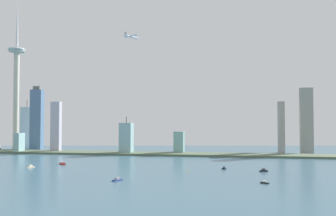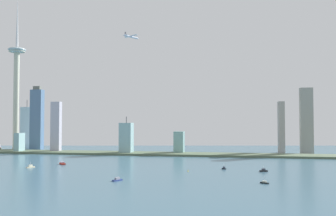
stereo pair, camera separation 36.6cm
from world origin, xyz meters
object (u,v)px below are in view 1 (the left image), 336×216
Objects in this scene: boat_6 at (224,168)px; skyscraper_0 at (126,138)px; channel_buoy_0 at (188,170)px; boat_5 at (117,180)px; boat_4 at (265,182)px; skyscraper_7 at (27,128)px; skyscraper_2 at (37,119)px; airplane at (131,37)px; skyscraper_1 at (19,143)px; boat_0 at (31,167)px; skyscraper_6 at (56,127)px; boat_3 at (264,171)px; boat_2 at (62,163)px; observation_tower at (16,77)px; skyscraper_5 at (281,127)px; skyscraper_3 at (179,143)px; skyscraper_4 at (306,121)px.

skyscraper_0 is at bearing 175.16° from boat_6.
boat_5 is at bearing -128.54° from channel_buoy_0.
boat_4 reaches higher than boat_5.
skyscraper_7 is 552.24m from channel_buoy_0.
airplane is at bearing -22.11° from skyscraper_2.
skyscraper_1 is 277.02m from boat_0.
boat_4 is (323.98, -77.25, -0.47)m from boat_0.
skyscraper_6 reaches higher than boat_0.
skyscraper_7 is 626.46m from boat_3.
boat_3 reaches higher than boat_2.
boat_5 is at bearing -173.31° from boat_2.
airplane reaches higher than boat_4.
boat_3 is at bearing -22.90° from skyscraper_1.
skyscraper_1 is 84.18m from skyscraper_6.
observation_tower reaches higher than skyscraper_5.
boat_3 is at bearing -28.73° from skyscraper_2.
boat_3 is at bearing 9.36° from channel_buoy_0.
skyscraper_5 reaches higher than skyscraper_1.
skyscraper_6 is at bearing -177.33° from skyscraper_3.
skyscraper_0 is 25.94× the size of channel_buoy_0.
skyscraper_6 is 523.63m from boat_4.
skyscraper_3 is 282.86m from boat_3.
skyscraper_1 is 0.39× the size of skyscraper_6.
channel_buoy_0 is at bearing -32.03° from observation_tower.
skyscraper_5 reaches higher than boat_3.
skyscraper_6 is at bearing 176.32° from skyscraper_0.
skyscraper_1 is at bearing -96.28° from skyscraper_2.
skyscraper_0 is 1.83× the size of skyscraper_1.
observation_tower is 2.61× the size of skyscraper_4.
skyscraper_5 is at bearing 162.87° from skyscraper_4.
observation_tower is at bearing 177.96° from skyscraper_3.
skyscraper_5 is 603.95m from skyscraper_7.
skyscraper_6 is 12.19× the size of boat_6.
boat_0 is 331.47m from boat_3.
skyscraper_5 is at bearing 4.03° from skyscraper_2.
skyscraper_0 is 6.12× the size of boat_0.
skyscraper_6 is 425.02m from boat_6.
boat_5 is 357.31m from airplane.
boat_6 is 325.27m from airplane.
skyscraper_3 is at bearing -2.04° from observation_tower.
observation_tower is 2.41× the size of skyscraper_2.
skyscraper_7 reaches higher than boat_3.
skyscraper_3 is 5.17× the size of boat_6.
boat_4 is 0.70× the size of boat_5.
skyscraper_1 is at bearing 8.66° from boat_2.
boat_2 reaches higher than channel_buoy_0.
boat_0 is 0.39× the size of airplane.
boat_4 is at bearing -107.32° from skyscraper_4.
airplane is at bearing -138.09° from boat_5.
skyscraper_1 is at bearing 9.36° from boat_4.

